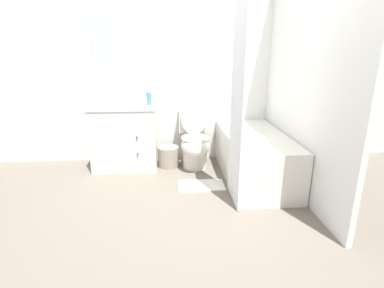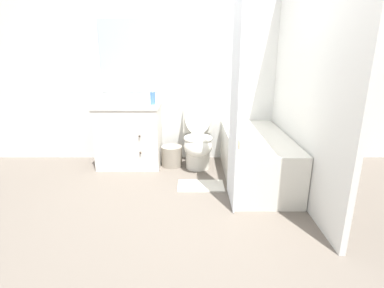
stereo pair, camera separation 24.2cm
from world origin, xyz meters
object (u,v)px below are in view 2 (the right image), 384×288
soap_dispenser (153,98)px  hand_towel_folded (103,104)px  sink_faucet (131,99)px  bath_mat (201,186)px  bathtub (256,157)px  bath_towel_folded (251,143)px  vanity_cabinet (130,134)px  wastebasket (172,156)px  toilet (198,141)px  tissue_box (137,100)px

soap_dispenser → hand_towel_folded: size_ratio=0.91×
sink_faucet → bath_mat: bearing=-43.9°
bathtub → hand_towel_folded: hand_towel_folded is taller
hand_towel_folded → sink_faucet: bearing=51.6°
bath_mat → bath_towel_folded: bearing=-23.7°
vanity_cabinet → bathtub: size_ratio=0.54×
sink_faucet → bath_mat: 1.55m
wastebasket → toilet: bearing=-5.8°
tissue_box → bath_mat: (0.82, -0.75, -0.87)m
sink_faucet → hand_towel_folded: (-0.27, -0.34, -0.01)m
vanity_cabinet → tissue_box: bearing=25.2°
soap_dispenser → tissue_box: bearing=161.7°
toilet → tissue_box: 0.96m
bathtub → bath_towel_folded: size_ratio=5.87×
bath_towel_folded → hand_towel_folded: bearing=155.6°
bathtub → bath_towel_folded: bearing=-110.7°
sink_faucet → bathtub: (1.59, -0.69, -0.58)m
vanity_cabinet → toilet: size_ratio=0.94×
sink_faucet → bath_towel_folded: bearing=-37.9°
wastebasket → tissue_box: bearing=168.0°
toilet → wastebasket: size_ratio=3.19×
wastebasket → soap_dispenser: bearing=174.3°
bath_mat → vanity_cabinet: bearing=143.1°
bathtub → tissue_box: tissue_box is taller
bathtub → hand_towel_folded: bearing=169.4°
toilet → bath_towel_folded: (0.52, -0.84, 0.24)m
vanity_cabinet → toilet: 0.91m
vanity_cabinet → bathtub: vanity_cabinet is taller
tissue_box → soap_dispenser: size_ratio=0.74×
soap_dispenser → bath_towel_folded: size_ratio=0.72×
vanity_cabinet → bath_towel_folded: vanity_cabinet is taller
hand_towel_folded → bath_mat: size_ratio=0.39×
tissue_box → hand_towel_folded: tissue_box is taller
bath_towel_folded → wastebasket: bearing=134.9°
sink_faucet → hand_towel_folded: size_ratio=0.69×
bathtub → tissue_box: (-1.48, 0.55, 0.60)m
sink_faucet → wastebasket: sink_faucet is taller
wastebasket → soap_dispenser: (-0.23, 0.02, 0.78)m
sink_faucet → bathtub: size_ratio=0.09×
sink_faucet → bathtub: bearing=-23.5°
soap_dispenser → bath_towel_folded: soap_dispenser is taller
vanity_cabinet → wastebasket: size_ratio=3.00×
toilet → bathtub: toilet is taller
toilet → bath_towel_folded: 1.02m
tissue_box → bath_towel_folded: size_ratio=0.53×
vanity_cabinet → wastebasket: 0.63m
vanity_cabinet → wastebasket: bearing=-4.6°
bath_mat → tissue_box: bearing=137.6°
bath_towel_folded → toilet: bearing=121.9°
sink_faucet → soap_dispenser: (0.33, -0.22, 0.05)m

